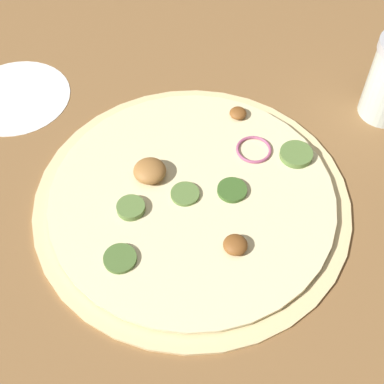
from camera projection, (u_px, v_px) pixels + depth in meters
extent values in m
plane|color=brown|center=(192.00, 201.00, 0.62)|extent=(3.00, 3.00, 0.00)
cylinder|color=beige|center=(192.00, 199.00, 0.62)|extent=(0.36, 0.36, 0.01)
cylinder|color=beige|center=(192.00, 196.00, 0.61)|extent=(0.33, 0.33, 0.00)
cylinder|color=#567538|center=(131.00, 208.00, 0.59)|extent=(0.03, 0.03, 0.01)
cylinder|color=#385B23|center=(232.00, 190.00, 0.61)|extent=(0.03, 0.03, 0.01)
ellipsoid|color=brown|center=(235.00, 245.00, 0.56)|extent=(0.03, 0.03, 0.01)
cylinder|color=#567538|center=(185.00, 196.00, 0.61)|extent=(0.03, 0.03, 0.00)
cylinder|color=#567538|center=(296.00, 154.00, 0.64)|extent=(0.04, 0.04, 0.01)
ellipsoid|color=brown|center=(238.00, 113.00, 0.68)|extent=(0.02, 0.02, 0.01)
cylinder|color=#47662D|center=(120.00, 258.00, 0.56)|extent=(0.04, 0.04, 0.00)
torus|color=#A34C70|center=(254.00, 150.00, 0.65)|extent=(0.04, 0.04, 0.00)
ellipsoid|color=#996633|center=(150.00, 171.00, 0.62)|extent=(0.04, 0.04, 0.02)
cylinder|color=white|center=(16.00, 97.00, 0.72)|extent=(0.15, 0.15, 0.00)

